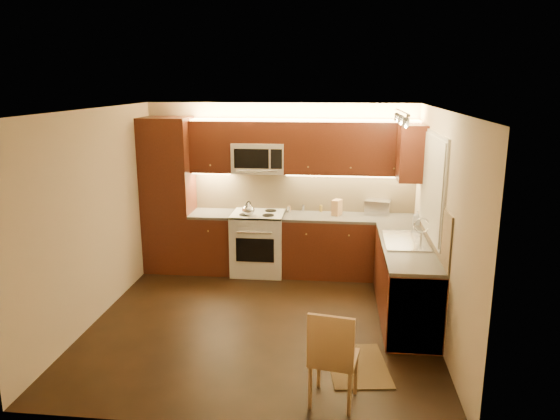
# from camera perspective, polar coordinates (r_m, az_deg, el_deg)

# --- Properties ---
(floor) EXTENTS (4.00, 4.00, 0.01)m
(floor) POSITION_cam_1_polar(r_m,az_deg,el_deg) (6.44, -1.91, -12.00)
(floor) COLOR black
(floor) RESTS_ON ground
(ceiling) EXTENTS (4.00, 4.00, 0.01)m
(ceiling) POSITION_cam_1_polar(r_m,az_deg,el_deg) (5.81, -2.10, 10.79)
(ceiling) COLOR beige
(ceiling) RESTS_ON ground
(wall_back) EXTENTS (4.00, 0.01, 2.50)m
(wall_back) POSITION_cam_1_polar(r_m,az_deg,el_deg) (7.94, 0.07, 2.50)
(wall_back) COLOR #C7B191
(wall_back) RESTS_ON ground
(wall_front) EXTENTS (4.00, 0.01, 2.50)m
(wall_front) POSITION_cam_1_polar(r_m,az_deg,el_deg) (4.14, -6.02, -8.32)
(wall_front) COLOR #C7B191
(wall_front) RESTS_ON ground
(wall_left) EXTENTS (0.01, 4.00, 2.50)m
(wall_left) POSITION_cam_1_polar(r_m,az_deg,el_deg) (6.59, -19.47, -0.64)
(wall_left) COLOR #C7B191
(wall_left) RESTS_ON ground
(wall_right) EXTENTS (0.01, 4.00, 2.50)m
(wall_right) POSITION_cam_1_polar(r_m,az_deg,el_deg) (6.06, 17.08, -1.69)
(wall_right) COLOR #C7B191
(wall_right) RESTS_ON ground
(pantry) EXTENTS (0.70, 0.60, 2.30)m
(pantry) POSITION_cam_1_polar(r_m,az_deg,el_deg) (8.02, -11.97, 1.58)
(pantry) COLOR #411C0E
(pantry) RESTS_ON floor
(base_cab_back_left) EXTENTS (0.62, 0.60, 0.86)m
(base_cab_back_left) POSITION_cam_1_polar(r_m,az_deg,el_deg) (8.02, -7.22, -3.54)
(base_cab_back_left) COLOR #411C0E
(base_cab_back_left) RESTS_ON floor
(counter_back_left) EXTENTS (0.62, 0.60, 0.04)m
(counter_back_left) POSITION_cam_1_polar(r_m,az_deg,el_deg) (7.90, -7.32, -0.42)
(counter_back_left) COLOR #3C3A37
(counter_back_left) RESTS_ON base_cab_back_left
(base_cab_back_right) EXTENTS (1.92, 0.60, 0.86)m
(base_cab_back_right) POSITION_cam_1_polar(r_m,az_deg,el_deg) (7.81, 7.45, -4.02)
(base_cab_back_right) COLOR #411C0E
(base_cab_back_right) RESTS_ON floor
(counter_back_right) EXTENTS (1.92, 0.60, 0.04)m
(counter_back_right) POSITION_cam_1_polar(r_m,az_deg,el_deg) (7.69, 7.56, -0.83)
(counter_back_right) COLOR #3C3A37
(counter_back_right) RESTS_ON base_cab_back_right
(base_cab_right) EXTENTS (0.60, 2.00, 0.86)m
(base_cab_right) POSITION_cam_1_polar(r_m,az_deg,el_deg) (6.64, 13.39, -7.55)
(base_cab_right) COLOR #411C0E
(base_cab_right) RESTS_ON floor
(counter_right) EXTENTS (0.60, 2.00, 0.04)m
(counter_right) POSITION_cam_1_polar(r_m,az_deg,el_deg) (6.49, 13.61, -3.85)
(counter_right) COLOR #3C3A37
(counter_right) RESTS_ON base_cab_right
(dishwasher) EXTENTS (0.58, 0.60, 0.84)m
(dishwasher) POSITION_cam_1_polar(r_m,az_deg,el_deg) (6.00, 14.18, -9.97)
(dishwasher) COLOR silver
(dishwasher) RESTS_ON floor
(backsplash_back) EXTENTS (3.30, 0.02, 0.60)m
(backsplash_back) POSITION_cam_1_polar(r_m,az_deg,el_deg) (7.91, 2.59, 2.08)
(backsplash_back) COLOR tan
(backsplash_back) RESTS_ON wall_back
(backsplash_right) EXTENTS (0.02, 2.00, 0.60)m
(backsplash_right) POSITION_cam_1_polar(r_m,az_deg,el_deg) (6.45, 16.33, -1.17)
(backsplash_right) COLOR tan
(backsplash_right) RESTS_ON wall_right
(upper_cab_back_left) EXTENTS (0.62, 0.35, 0.75)m
(upper_cab_back_left) POSITION_cam_1_polar(r_m,az_deg,el_deg) (7.84, -7.33, 6.87)
(upper_cab_back_left) COLOR #411C0E
(upper_cab_back_left) RESTS_ON wall_back
(upper_cab_back_right) EXTENTS (1.92, 0.35, 0.75)m
(upper_cab_back_right) POSITION_cam_1_polar(r_m,az_deg,el_deg) (7.63, 7.78, 6.67)
(upper_cab_back_right) COLOR #411C0E
(upper_cab_back_right) RESTS_ON wall_back
(upper_cab_bridge) EXTENTS (0.76, 0.35, 0.31)m
(upper_cab_bridge) POSITION_cam_1_polar(r_m,az_deg,el_deg) (7.69, -2.32, 8.48)
(upper_cab_bridge) COLOR #411C0E
(upper_cab_bridge) RESTS_ON wall_back
(upper_cab_right_corner) EXTENTS (0.35, 0.50, 0.75)m
(upper_cab_right_corner) POSITION_cam_1_polar(r_m,az_deg,el_deg) (7.27, 14.08, 6.04)
(upper_cab_right_corner) COLOR #411C0E
(upper_cab_right_corner) RESTS_ON wall_right
(stove) EXTENTS (0.76, 0.65, 0.92)m
(stove) POSITION_cam_1_polar(r_m,az_deg,el_deg) (7.86, -2.36, -3.57)
(stove) COLOR silver
(stove) RESTS_ON floor
(microwave) EXTENTS (0.76, 0.38, 0.44)m
(microwave) POSITION_cam_1_polar(r_m,az_deg,el_deg) (7.71, -2.31, 5.70)
(microwave) COLOR silver
(microwave) RESTS_ON wall_back
(window_frame) EXTENTS (0.03, 1.44, 1.24)m
(window_frame) POSITION_cam_1_polar(r_m,az_deg,el_deg) (6.51, 16.30, 2.57)
(window_frame) COLOR silver
(window_frame) RESTS_ON wall_right
(window_blinds) EXTENTS (0.02, 1.36, 1.16)m
(window_blinds) POSITION_cam_1_polar(r_m,az_deg,el_deg) (6.50, 16.12, 2.58)
(window_blinds) COLOR silver
(window_blinds) RESTS_ON wall_right
(sink) EXTENTS (0.52, 0.86, 0.15)m
(sink) POSITION_cam_1_polar(r_m,az_deg,el_deg) (6.61, 13.50, -2.67)
(sink) COLOR silver
(sink) RESTS_ON counter_right
(faucet) EXTENTS (0.20, 0.04, 0.30)m
(faucet) POSITION_cam_1_polar(r_m,az_deg,el_deg) (6.61, 15.08, -2.08)
(faucet) COLOR silver
(faucet) RESTS_ON counter_right
(track_light_bar) EXTENTS (0.04, 1.20, 0.03)m
(track_light_bar) POSITION_cam_1_polar(r_m,az_deg,el_deg) (6.19, 13.04, 10.26)
(track_light_bar) COLOR silver
(track_light_bar) RESTS_ON ceiling
(kettle) EXTENTS (0.24, 0.24, 0.22)m
(kettle) POSITION_cam_1_polar(r_m,az_deg,el_deg) (7.57, -3.47, 0.19)
(kettle) COLOR silver
(kettle) RESTS_ON stove
(toaster_oven) EXTENTS (0.41, 0.34, 0.21)m
(toaster_oven) POSITION_cam_1_polar(r_m,az_deg,el_deg) (7.85, 10.56, 0.31)
(toaster_oven) COLOR silver
(toaster_oven) RESTS_ON counter_back_right
(knife_block) EXTENTS (0.16, 0.19, 0.23)m
(knife_block) POSITION_cam_1_polar(r_m,az_deg,el_deg) (7.71, 6.19, 0.28)
(knife_block) COLOR olive
(knife_block) RESTS_ON counter_back_right
(spice_jar_a) EXTENTS (0.06, 0.06, 0.09)m
(spice_jar_a) POSITION_cam_1_polar(r_m,az_deg,el_deg) (7.82, 0.95, 0.04)
(spice_jar_a) COLOR silver
(spice_jar_a) RESTS_ON counter_back_right
(spice_jar_b) EXTENTS (0.06, 0.06, 0.09)m
(spice_jar_b) POSITION_cam_1_polar(r_m,az_deg,el_deg) (7.87, 0.99, 0.12)
(spice_jar_b) COLOR brown
(spice_jar_b) RESTS_ON counter_back_right
(spice_jar_c) EXTENTS (0.05, 0.05, 0.11)m
(spice_jar_c) POSITION_cam_1_polar(r_m,az_deg,el_deg) (7.90, 2.53, 0.22)
(spice_jar_c) COLOR silver
(spice_jar_c) RESTS_ON counter_back_right
(spice_jar_d) EXTENTS (0.05, 0.05, 0.10)m
(spice_jar_d) POSITION_cam_1_polar(r_m,az_deg,el_deg) (7.90, 4.46, 0.18)
(spice_jar_d) COLOR olive
(spice_jar_d) RESTS_ON counter_back_right
(soap_bottle) EXTENTS (0.12, 0.12, 0.20)m
(soap_bottle) POSITION_cam_1_polar(r_m,az_deg,el_deg) (7.39, 14.63, -0.78)
(soap_bottle) COLOR white
(soap_bottle) RESTS_ON counter_right
(rug) EXTENTS (0.69, 0.94, 0.01)m
(rug) POSITION_cam_1_polar(r_m,az_deg,el_deg) (5.59, 8.41, -16.34)
(rug) COLOR black
(rug) RESTS_ON floor
(dining_chair) EXTENTS (0.47, 0.47, 0.91)m
(dining_chair) POSITION_cam_1_polar(r_m,az_deg,el_deg) (4.83, 5.88, -15.39)
(dining_chair) COLOR olive
(dining_chair) RESTS_ON floor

